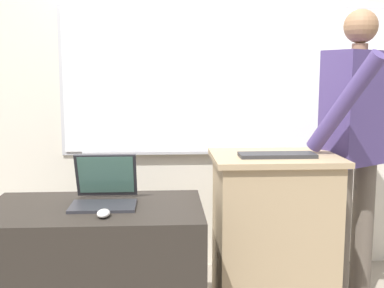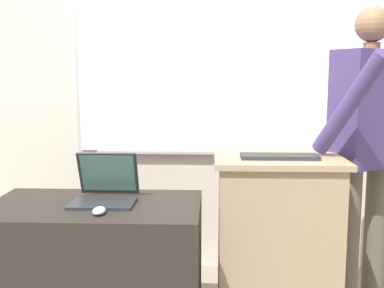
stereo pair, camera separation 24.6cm
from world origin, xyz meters
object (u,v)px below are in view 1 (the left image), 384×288
at_px(lectern_podium, 273,239).
at_px(computer_mouse_by_laptop, 103,213).
at_px(side_desk, 96,278).
at_px(wireless_keyboard, 277,155).
at_px(laptop, 105,189).
at_px(person_presenter, 356,139).

bearing_deg(lectern_podium, computer_mouse_by_laptop, -156.71).
relative_size(side_desk, wireless_keyboard, 2.68).
height_order(laptop, computer_mouse_by_laptop, laptop).
bearing_deg(computer_mouse_by_laptop, person_presenter, 22.11).
relative_size(side_desk, laptop, 3.35).
relative_size(side_desk, person_presenter, 0.61).
xyz_separation_m(person_presenter, computer_mouse_by_laptop, (-1.40, -0.57, -0.26)).
height_order(person_presenter, computer_mouse_by_laptop, person_presenter).
xyz_separation_m(side_desk, wireless_keyboard, (0.94, 0.13, 0.60)).
distance_m(wireless_keyboard, computer_mouse_by_laptop, 0.95).
xyz_separation_m(lectern_podium, wireless_keyboard, (-0.00, -0.07, 0.49)).
height_order(side_desk, wireless_keyboard, wireless_keyboard).
xyz_separation_m(side_desk, computer_mouse_by_laptop, (0.07, -0.18, 0.39)).
bearing_deg(lectern_podium, side_desk, -168.05).
bearing_deg(laptop, person_presenter, 12.95).
height_order(wireless_keyboard, computer_mouse_by_laptop, wireless_keyboard).
bearing_deg(laptop, side_desk, -126.15).
relative_size(lectern_podium, computer_mouse_by_laptop, 9.58).
relative_size(lectern_podium, side_desk, 0.89).
height_order(side_desk, laptop, laptop).
xyz_separation_m(lectern_podium, computer_mouse_by_laptop, (-0.88, -0.38, 0.28)).
distance_m(lectern_podium, wireless_keyboard, 0.49).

